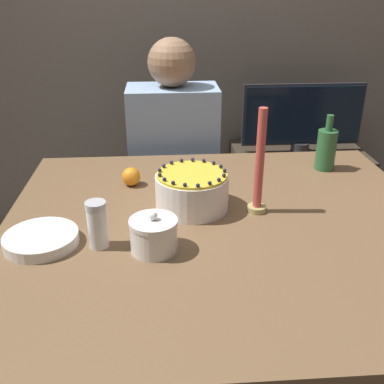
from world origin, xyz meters
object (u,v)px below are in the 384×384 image
cake (192,191)px  sugar_bowl (154,235)px  person_man_blue_shirt (174,187)px  sugar_shaker (97,224)px  candle (259,170)px  bottle (326,149)px  tv_monitor (303,117)px

cake → sugar_bowl: bearing=-116.3°
cake → person_man_blue_shirt: (-0.04, 0.68, -0.30)m
sugar_shaker → candle: candle is taller
bottle → person_man_blue_shirt: person_man_blue_shirt is taller
bottle → sugar_bowl: bearing=-140.6°
sugar_shaker → tv_monitor: 1.56m
candle → person_man_blue_shirt: size_ratio=0.27×
sugar_shaker → sugar_bowl: bearing=-11.6°
tv_monitor → sugar_bowl: bearing=-121.8°
bottle → cake: bearing=-151.1°
tv_monitor → sugar_shaker: bearing=-127.1°
bottle → person_man_blue_shirt: (-0.56, 0.39, -0.32)m
cake → tv_monitor: tv_monitor is taller
cake → bottle: 0.60m
sugar_bowl → sugar_shaker: sugar_shaker is taller
bottle → person_man_blue_shirt: 0.76m
cake → person_man_blue_shirt: bearing=93.0°
cake → tv_monitor: 1.23m
bottle → person_man_blue_shirt: size_ratio=0.17×
tv_monitor → cake: bearing=-123.0°
bottle → candle: bearing=-134.9°
sugar_bowl → bottle: bottle is taller
person_man_blue_shirt → cake: bearing=93.0°
cake → person_man_blue_shirt: size_ratio=0.19×
cake → sugar_shaker: size_ratio=1.72×
cake → sugar_bowl: size_ratio=1.78×
sugar_bowl → sugar_shaker: (-0.15, 0.03, 0.02)m
sugar_bowl → bottle: 0.84m
person_man_blue_shirt → candle: bearing=108.1°
candle → tv_monitor: bearing=66.2°
cake → bottle: (0.53, 0.29, 0.02)m
candle → tv_monitor: candle is taller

